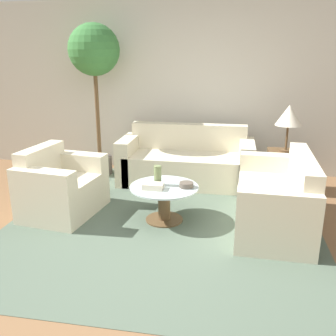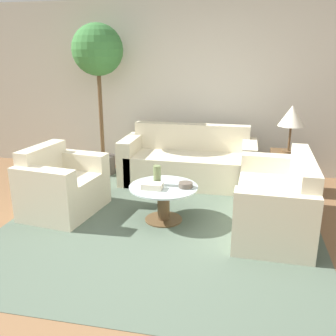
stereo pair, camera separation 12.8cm
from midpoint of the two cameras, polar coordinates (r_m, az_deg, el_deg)
name	(u,v)px [view 2 (the right image)]	position (r m, az deg, el deg)	size (l,w,h in m)	color
ground_plane	(154,254)	(3.66, -1.19, -13.01)	(14.00, 14.00, 0.00)	brown
wall_back	(196,89)	(5.91, 4.85, 11.96)	(10.00, 0.06, 2.60)	beige
rug	(164,220)	(4.32, 0.17, -7.90)	(3.41, 3.60, 0.01)	#4C5B4C
sofa_main	(189,163)	(5.48, 3.86, 0.73)	(1.91, 0.79, 0.82)	beige
armchair	(60,188)	(4.62, -15.32, -3.00)	(0.85, 1.02, 0.79)	beige
loveseat	(279,203)	(4.23, 17.36, -5.16)	(0.80, 1.52, 0.81)	beige
coffee_table	(163,198)	(4.22, 0.18, -4.65)	(0.77, 0.77, 0.41)	brown
side_table	(286,172)	(5.37, 18.23, -0.57)	(0.45, 0.45, 0.55)	brown
table_lamp	(292,117)	(5.20, 19.01, 7.38)	(0.34, 0.34, 0.63)	brown
potted_plant	(98,61)	(5.74, -9.96, 15.79)	(0.74, 0.74, 2.25)	#3D3833
vase	(157,175)	(4.17, -0.79, -1.13)	(0.08, 0.08, 0.23)	#6B7A4C
bowl	(186,185)	(4.13, 3.60, -2.61)	(0.16, 0.16, 0.06)	brown
book_stack	(152,186)	(4.08, -1.52, -2.76)	(0.22, 0.15, 0.07)	beige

